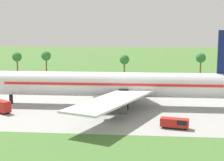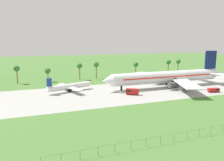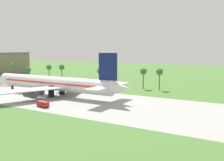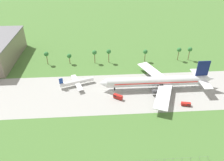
% 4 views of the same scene
% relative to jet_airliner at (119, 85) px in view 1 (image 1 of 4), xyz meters
% --- Properties ---
extents(jet_airliner, '(77.34, 58.56, 19.48)m').
position_rel_jet_airliner_xyz_m(jet_airliner, '(0.00, 0.00, 0.00)').
color(jet_airliner, white).
rests_on(jet_airliner, ground_plane).
extents(baggage_tug, '(6.03, 4.95, 2.96)m').
position_rel_jet_airliner_xyz_m(baggage_tug, '(-27.60, -9.85, -3.98)').
color(baggage_tug, black).
rests_on(baggage_tug, ground_plane).
extents(catering_van, '(5.87, 3.15, 2.05)m').
position_rel_jet_airliner_xyz_m(catering_van, '(12.85, -19.41, -4.44)').
color(catering_van, black).
rests_on(catering_van, ground_plane).
extents(palm_tree_row, '(118.82, 3.60, 11.52)m').
position_rel_jet_airliner_xyz_m(palm_tree_row, '(-21.59, 39.36, 3.13)').
color(palm_tree_row, brown).
rests_on(palm_tree_row, ground_plane).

